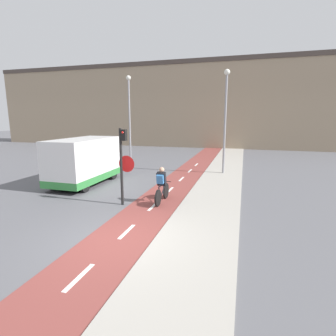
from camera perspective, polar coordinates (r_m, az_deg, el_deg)
The scene contains 9 objects.
ground_plane at distance 8.18m, azimuth -10.49°, elevation -14.98°, with size 120.00×120.00×0.00m, color #5B5B60.
bike_lane at distance 8.18m, azimuth -10.46°, elevation -14.89°, with size 2.01×60.00×0.02m.
sidewalk_strip at distance 7.53m, azimuth 5.43°, elevation -17.04°, with size 2.40×60.00×0.05m.
building_row_background at distance 33.77m, azimuth 10.66°, elevation 13.34°, with size 60.00×5.20×10.19m.
traffic_light_pole at distance 10.64m, azimuth -9.78°, elevation 2.09°, with size 0.67×0.25×3.14m.
street_lamp_far at distance 20.92m, azimuth -8.42°, elevation 12.28°, with size 0.36×0.36×6.69m.
street_lamp_sidewalk at distance 16.92m, azimuth 12.41°, elevation 12.03°, with size 0.36×0.36×6.43m.
cyclist_near at distance 11.02m, azimuth -1.38°, elevation -3.96°, with size 0.46×1.82×1.53m.
van at distance 14.77m, azimuth -17.71°, elevation 1.27°, with size 2.03×4.43×2.46m.
Camera 1 is at (3.39, -6.55, 3.54)m, focal length 28.00 mm.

